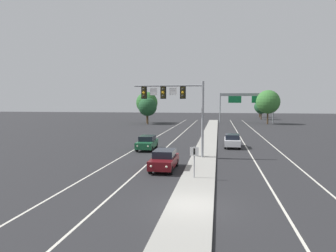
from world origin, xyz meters
TOP-DOWN VIEW (x-y plane):
  - ground_plane at (0.00, 0.00)m, footprint 260.00×260.00m
  - median_island at (0.00, 18.00)m, footprint 2.40×110.00m
  - lane_stripe_oncoming_center at (-4.70, 25.00)m, footprint 0.14×100.00m
  - lane_stripe_receding_center at (4.70, 25.00)m, footprint 0.14×100.00m
  - edge_stripe_left at (-8.00, 25.00)m, footprint 0.14×100.00m
  - edge_stripe_right at (8.00, 25.00)m, footprint 0.14×100.00m
  - overhead_signal_mast at (-2.45, 13.74)m, footprint 6.75×0.44m
  - median_sign_post at (-0.25, 5.68)m, footprint 0.60×0.10m
  - car_oncoming_darkred at (-2.87, 8.48)m, footprint 1.84×4.48m
  - car_oncoming_green at (-6.55, 18.21)m, footprint 1.90×4.50m
  - car_receding_white at (3.01, 21.60)m, footprint 1.89×4.50m
  - highway_sign_gantry at (8.20, 64.26)m, footprint 13.28×0.42m
  - tree_far_left_c at (-16.46, 60.42)m, footprint 5.38×5.38m
  - tree_far_left_a at (-15.25, 55.98)m, footprint 4.39×4.39m
  - tree_far_right_c at (15.05, 92.61)m, footprint 3.78×3.78m
  - tree_far_right_b at (12.89, 60.78)m, footprint 5.60×5.60m
  - tree_far_right_a at (13.91, 80.10)m, footprint 3.81×3.81m

SIDE VIEW (x-z plane):
  - ground_plane at x=0.00m, z-range 0.00..0.00m
  - lane_stripe_oncoming_center at x=-4.70m, z-range 0.00..0.01m
  - lane_stripe_receding_center at x=4.70m, z-range 0.00..0.01m
  - edge_stripe_left at x=-8.00m, z-range 0.00..0.01m
  - edge_stripe_right at x=8.00m, z-range 0.00..0.01m
  - median_island at x=0.00m, z-range 0.00..0.15m
  - car_oncoming_darkred at x=-2.87m, z-range 0.03..1.61m
  - car_oncoming_green at x=-6.55m, z-range 0.03..1.61m
  - car_receding_white at x=3.01m, z-range 0.03..1.61m
  - median_sign_post at x=-0.25m, z-range 0.49..2.69m
  - tree_far_right_c at x=15.05m, z-range 0.83..6.31m
  - tree_far_right_a at x=13.91m, z-range 0.84..6.35m
  - tree_far_left_a at x=-15.25m, z-range 0.97..7.33m
  - tree_far_left_c at x=-16.46m, z-range 1.19..8.98m
  - tree_far_right_b at x=12.89m, z-range 1.24..9.34m
  - overhead_signal_mast at x=-2.45m, z-range 1.88..9.08m
  - highway_sign_gantry at x=8.20m, z-range 2.41..9.91m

